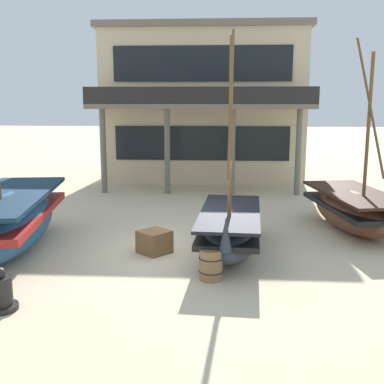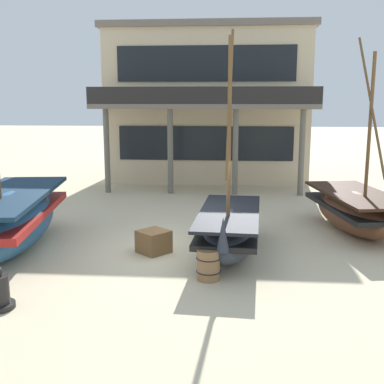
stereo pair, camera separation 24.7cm
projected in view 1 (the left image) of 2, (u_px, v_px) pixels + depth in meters
The scene contains 8 objects.
ground_plane at pixel (190, 250), 12.82m from camera, with size 120.00×120.00×0.00m, color beige.
fishing_boat_near_left at pixel (230, 229), 12.54m from camera, with size 1.79×4.38×5.68m.
fishing_boat_centre_large at pixel (10, 219), 12.65m from camera, with size 2.69×5.75×7.61m.
fishing_boat_far_right at pixel (355, 209), 14.62m from camera, with size 2.51×4.63×5.78m.
capstan_winch at pixel (1, 294), 9.13m from camera, with size 0.62×0.62×0.85m.
wooden_barrel at pixel (211, 264), 10.68m from camera, with size 0.56×0.56×0.70m.
cargo_crate at pixel (154, 242), 12.57m from camera, with size 0.71×0.71×0.59m, color brown.
harbor_building_main at pixel (205, 104), 25.15m from camera, with size 10.00×9.47×7.48m.
Camera 1 is at (0.84, -12.26, 3.98)m, focal length 44.77 mm.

